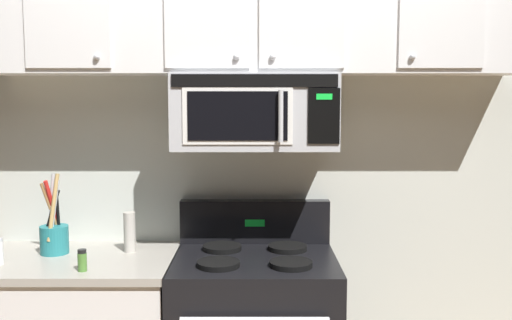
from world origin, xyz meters
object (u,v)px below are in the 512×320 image
Objects in this scene: spice_jar at (84,260)px; salt_shaker at (0,251)px; pepper_mill at (131,232)px; utensil_crock_teal at (56,234)px; over_range_microwave at (256,112)px.

salt_shaker is at bearing 165.72° from spice_jar.
utensil_crock_teal is at bearing -174.74° from pepper_mill.
pepper_mill is (0.54, 0.22, 0.04)m from salt_shaker.
utensil_crock_teal is 0.26m from salt_shaker.
over_range_microwave reaches higher than pepper_mill.
salt_shaker is 0.58m from pepper_mill.
utensil_crock_teal is 0.36m from spice_jar.
spice_jar is at bearing -14.28° from salt_shaker.
over_range_microwave is at bearing 11.17° from salt_shaker.
salt_shaker is (-1.14, -0.23, -0.62)m from over_range_microwave.
over_range_microwave is 3.94× the size of pepper_mill.
utensil_crock_teal is 2.00× the size of pepper_mill.
pepper_mill is at bearing 66.93° from spice_jar.
over_range_microwave is at bearing 23.92° from spice_jar.
pepper_mill is at bearing 21.85° from salt_shaker.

